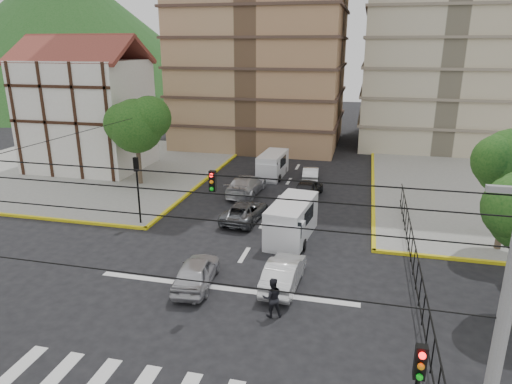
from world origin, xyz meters
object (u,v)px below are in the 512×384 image
(van_right_lane, at_px, (291,222))
(van_left_lane, at_px, (272,166))
(pedestrian_crosswalk, at_px, (272,298))
(car_silver_front_left, at_px, (196,272))
(traffic_light_nw, at_px, (137,179))
(car_white_front_right, at_px, (284,273))

(van_right_lane, distance_m, van_left_lane, 13.72)
(pedestrian_crosswalk, bearing_deg, car_silver_front_left, -43.46)
(traffic_light_nw, bearing_deg, car_white_front_right, -28.14)
(car_silver_front_left, bearing_deg, pedestrian_crosswalk, 151.20)
(traffic_light_nw, xyz_separation_m, van_right_lane, (9.99, -0.07, -1.98))
(van_right_lane, xyz_separation_m, car_silver_front_left, (-3.60, -6.53, -0.42))
(van_left_lane, bearing_deg, van_right_lane, -70.64)
(traffic_light_nw, distance_m, car_white_front_right, 12.22)
(van_left_lane, bearing_deg, traffic_light_nw, -112.06)
(pedestrian_crosswalk, bearing_deg, traffic_light_nw, -58.89)
(car_silver_front_left, bearing_deg, van_left_lane, -95.01)
(car_silver_front_left, height_order, car_white_front_right, car_silver_front_left)
(van_left_lane, height_order, car_silver_front_left, van_left_lane)
(traffic_light_nw, relative_size, van_right_lane, 0.82)
(van_left_lane, height_order, pedestrian_crosswalk, van_left_lane)
(traffic_light_nw, relative_size, van_left_lane, 0.91)
(traffic_light_nw, bearing_deg, van_right_lane, -0.41)
(traffic_light_nw, bearing_deg, pedestrian_crosswalk, -38.42)
(car_silver_front_left, bearing_deg, car_white_front_right, -173.00)
(pedestrian_crosswalk, bearing_deg, van_right_lane, -106.65)
(traffic_light_nw, xyz_separation_m, pedestrian_crosswalk, (10.54, -8.36, -2.21))
(van_right_lane, relative_size, pedestrian_crosswalk, 2.98)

